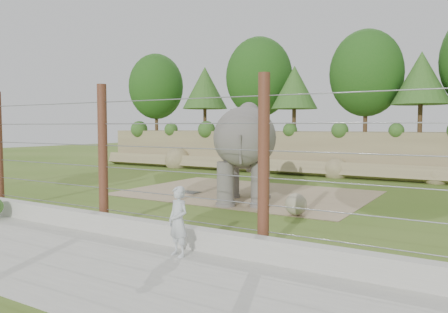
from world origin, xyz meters
The scene contains 10 objects.
ground centered at (0.00, 0.00, 0.00)m, with size 90.00×90.00×0.00m, color #406519.
back_embankment centered at (0.59, 12.68, 3.97)m, with size 30.00×5.52×8.77m.
dirt_patch centered at (0.50, 3.00, 0.01)m, with size 10.00×7.00×0.02m, color #9E8665.
drain_grate centered at (-1.67, 1.78, 0.04)m, with size 1.00×0.60×0.03m, color #262628.
elephant centered at (1.48, 1.06, 1.86)m, with size 1.97×4.60×3.72m, color slate, non-canonical shape.
stone_ball centered at (4.07, -0.30, 0.37)m, with size 0.70×0.70×0.70m, color gray.
retaining_wall centered at (0.00, -5.00, 0.25)m, with size 26.00×0.35×0.50m, color #B1B0A6.
walkway centered at (0.00, -7.00, 0.01)m, with size 26.00×4.00×0.01m, color #B1B0A6.
barrier_fence centered at (0.00, -4.50, 2.00)m, with size 20.26×0.26×4.00m.
zookeeper centered at (3.52, -5.67, 0.78)m, with size 0.56×0.37×1.53m, color #A1A6AA.
Camera 1 is at (9.25, -13.11, 2.84)m, focal length 35.00 mm.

